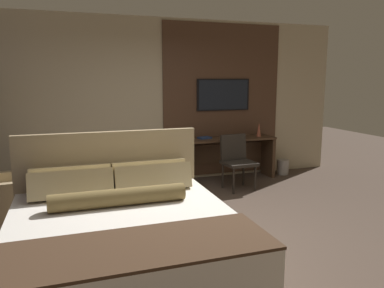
# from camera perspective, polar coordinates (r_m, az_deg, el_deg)

# --- Properties ---
(ground_plane) EXTENTS (16.00, 16.00, 0.00)m
(ground_plane) POSITION_cam_1_polar(r_m,az_deg,el_deg) (4.32, 0.90, -14.44)
(ground_plane) COLOR #4C3D33
(wall_back_tv_panel) EXTENTS (7.20, 0.09, 2.80)m
(wall_back_tv_panel) POSITION_cam_1_polar(r_m,az_deg,el_deg) (6.49, -5.31, 6.47)
(wall_back_tv_panel) COLOR #BCAD8E
(wall_back_tv_panel) RESTS_ON ground_plane
(bed) EXTENTS (2.02, 2.14, 1.20)m
(bed) POSITION_cam_1_polar(r_m,az_deg,el_deg) (3.62, -10.49, -13.55)
(bed) COLOR #33281E
(bed) RESTS_ON ground_plane
(desk) EXTENTS (1.71, 0.47, 0.75)m
(desk) POSITION_cam_1_polar(r_m,az_deg,el_deg) (6.74, 5.29, -1.08)
(desk) COLOR #422D1E
(desk) RESTS_ON ground_plane
(tv) EXTENTS (1.00, 0.04, 0.56)m
(tv) POSITION_cam_1_polar(r_m,az_deg,el_deg) (6.80, 4.78, 7.48)
(tv) COLOR black
(desk_chair) EXTENTS (0.52, 0.52, 0.88)m
(desk_chair) POSITION_cam_1_polar(r_m,az_deg,el_deg) (6.16, 6.77, -1.96)
(desk_chair) COLOR #28231E
(desk_chair) RESTS_ON ground_plane
(vase_tall) EXTENTS (0.08, 0.08, 0.26)m
(vase_tall) POSITION_cam_1_polar(r_m,az_deg,el_deg) (6.89, 10.16, 2.22)
(vase_tall) COLOR #B2563D
(vase_tall) RESTS_ON desk
(book) EXTENTS (0.25, 0.20, 0.03)m
(book) POSITION_cam_1_polar(r_m,az_deg,el_deg) (6.56, 1.94, 0.96)
(book) COLOR navy
(book) RESTS_ON desk
(waste_bin) EXTENTS (0.22, 0.22, 0.28)m
(waste_bin) POSITION_cam_1_polar(r_m,az_deg,el_deg) (7.30, 13.67, -3.40)
(waste_bin) COLOR gray
(waste_bin) RESTS_ON ground_plane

